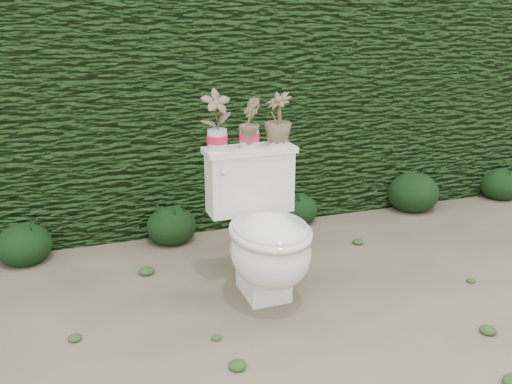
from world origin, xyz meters
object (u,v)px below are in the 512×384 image
object	(u,v)px
potted_plant_center	(249,124)
potted_plant_right	(278,120)
toilet	(265,235)
potted_plant_left	(217,121)

from	to	relation	value
potted_plant_center	potted_plant_right	world-z (taller)	potted_plant_right
toilet	potted_plant_center	size ratio (longest dim) A/B	3.08
toilet	potted_plant_right	size ratio (longest dim) A/B	2.85
potted_plant_left	potted_plant_center	distance (m)	0.18
potted_plant_left	toilet	bearing A→B (deg)	-55.24
toilet	potted_plant_center	world-z (taller)	potted_plant_center
toilet	potted_plant_center	xyz separation A→B (m)	(-0.00, 0.24, 0.55)
toilet	potted_plant_center	distance (m)	0.60
potted_plant_left	potted_plant_center	bearing A→B (deg)	-2.36
toilet	potted_plant_right	world-z (taller)	potted_plant_right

